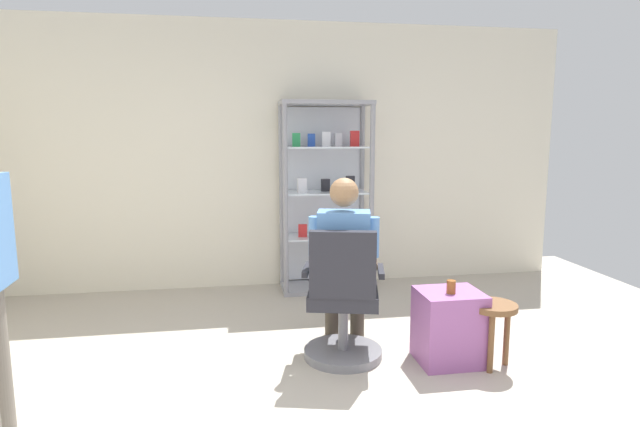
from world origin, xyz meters
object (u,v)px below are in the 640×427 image
at_px(storage_crate, 449,327).
at_px(tea_glass, 451,287).
at_px(display_cabinet_main, 324,195).
at_px(office_chair, 343,307).
at_px(seated_shopkeeper, 344,257).
at_px(wooden_stool, 493,317).

xyz_separation_m(storage_crate, tea_glass, (-0.01, -0.04, 0.30)).
bearing_deg(tea_glass, display_cabinet_main, 105.30).
distance_m(office_chair, tea_glass, 0.75).
relative_size(seated_shopkeeper, wooden_stool, 2.89).
distance_m(display_cabinet_main, tea_glass, 2.06).
relative_size(display_cabinet_main, wooden_stool, 4.26).
distance_m(display_cabinet_main, seated_shopkeeper, 1.63).
bearing_deg(display_cabinet_main, tea_glass, -74.70).
xyz_separation_m(office_chair, seated_shopkeeper, (0.04, 0.16, 0.32)).
bearing_deg(tea_glass, wooden_stool, -15.16).
height_order(tea_glass, wooden_stool, tea_glass).
relative_size(display_cabinet_main, seated_shopkeeper, 1.47).
relative_size(display_cabinet_main, office_chair, 1.98).
relative_size(seated_shopkeeper, storage_crate, 2.53).
bearing_deg(tea_glass, storage_crate, 72.89).
bearing_deg(display_cabinet_main, storage_crate, -74.08).
distance_m(office_chair, storage_crate, 0.75).
height_order(seated_shopkeeper, wooden_stool, seated_shopkeeper).
bearing_deg(storage_crate, seated_shopkeeper, 156.23).
distance_m(office_chair, seated_shopkeeper, 0.36).
bearing_deg(seated_shopkeeper, display_cabinet_main, 84.98).
height_order(office_chair, storage_crate, office_chair).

